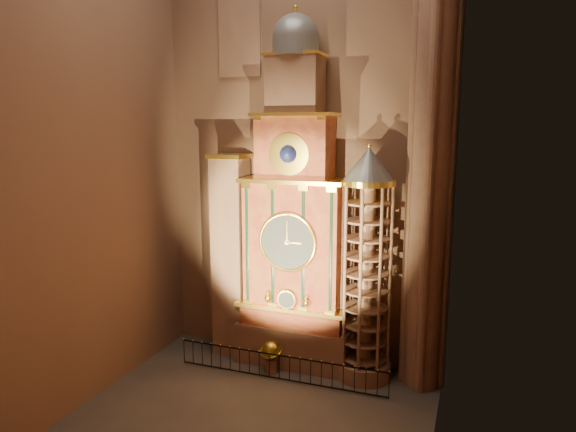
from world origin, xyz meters
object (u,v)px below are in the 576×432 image
at_px(astronomical_clock, 295,230).
at_px(stair_turret, 366,267).
at_px(portrait_tower, 231,255).
at_px(iron_railing, 279,367).
at_px(celestial_globe, 271,354).

bearing_deg(astronomical_clock, stair_turret, -4.30).
height_order(portrait_tower, stair_turret, stair_turret).
relative_size(astronomical_clock, portrait_tower, 1.64).
distance_m(astronomical_clock, portrait_tower, 3.73).
height_order(stair_turret, iron_railing, stair_turret).
bearing_deg(celestial_globe, iron_railing, -44.40).
bearing_deg(portrait_tower, stair_turret, -2.33).
bearing_deg(iron_railing, portrait_tower, 148.89).
bearing_deg(iron_railing, astronomical_clock, 89.61).
distance_m(portrait_tower, celestial_globe, 5.21).
distance_m(celestial_globe, iron_railing, 0.98).
relative_size(astronomical_clock, iron_railing, 1.67).
distance_m(stair_turret, iron_railing, 6.06).
xyz_separation_m(stair_turret, iron_railing, (-3.51, -1.76, -4.62)).
bearing_deg(astronomical_clock, celestial_globe, -116.85).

